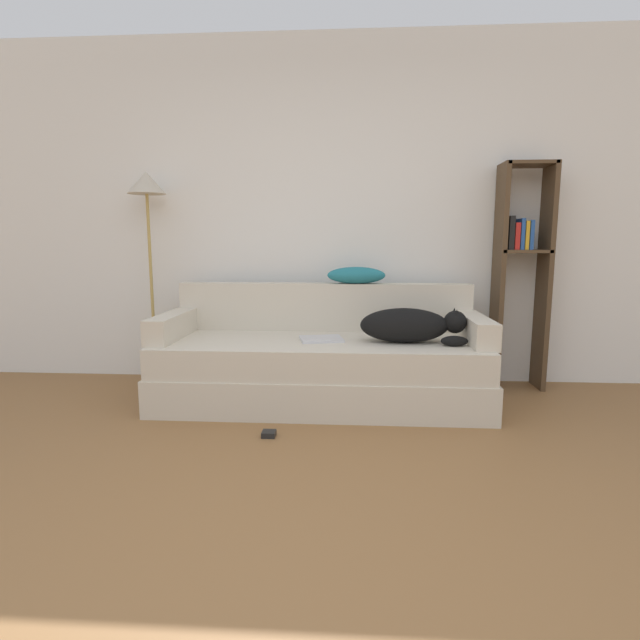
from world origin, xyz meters
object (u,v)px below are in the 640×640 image
object	(u,v)px
bookshelf	(521,264)
power_adapter	(269,434)
couch	(321,371)
floor_lamp	(147,205)
dog	(410,325)
throw_pillow	(356,275)
laptop	(321,339)

from	to	relation	value
bookshelf	power_adapter	distance (m)	2.28
couch	floor_lamp	size ratio (longest dim) A/B	1.36
dog	throw_pillow	bearing A→B (deg)	129.46
floor_lamp	power_adapter	distance (m)	2.10
couch	floor_lamp	distance (m)	1.87
laptop	floor_lamp	bearing A→B (deg)	147.88
dog	throw_pillow	world-z (taller)	throw_pillow
dog	bookshelf	world-z (taller)	bookshelf
bookshelf	laptop	bearing A→B (deg)	-160.81
dog	floor_lamp	world-z (taller)	floor_lamp
laptop	throw_pillow	bearing A→B (deg)	46.58
couch	bookshelf	world-z (taller)	bookshelf
couch	floor_lamp	world-z (taller)	floor_lamp
power_adapter	dog	bearing A→B (deg)	34.27
dog	power_adapter	world-z (taller)	dog
couch	floor_lamp	bearing A→B (deg)	161.82
couch	bookshelf	distance (m)	1.72
couch	dog	world-z (taller)	dog
dog	throw_pillow	distance (m)	0.64
throw_pillow	bookshelf	bearing A→B (deg)	5.34
couch	laptop	bearing A→B (deg)	-82.23
throw_pillow	dog	bearing A→B (deg)	-50.54
power_adapter	throw_pillow	bearing A→B (deg)	63.97
throw_pillow	bookshelf	size ratio (longest dim) A/B	0.26
dog	floor_lamp	bearing A→B (deg)	165.06
couch	throw_pillow	world-z (taller)	throw_pillow
dog	floor_lamp	distance (m)	2.21
throw_pillow	floor_lamp	distance (m)	1.70
dog	couch	bearing A→B (deg)	172.81
floor_lamp	power_adapter	size ratio (longest dim) A/B	21.19
power_adapter	bookshelf	bearing A→B (deg)	33.25
bookshelf	throw_pillow	bearing A→B (deg)	-174.66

